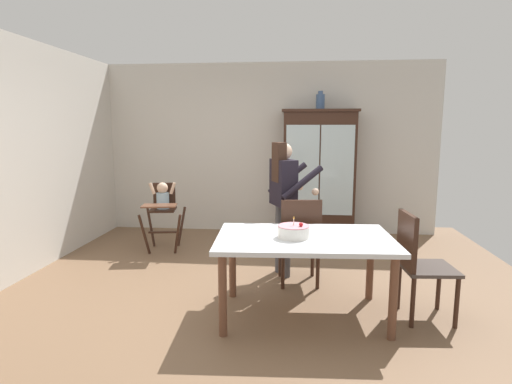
{
  "coord_description": "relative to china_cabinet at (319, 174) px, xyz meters",
  "views": [
    {
      "loc": [
        0.47,
        -3.97,
        1.7
      ],
      "look_at": [
        -0.0,
        0.7,
        0.95
      ],
      "focal_mm": 28.7,
      "sensor_mm": 36.0,
      "label": 1
    }
  ],
  "objects": [
    {
      "name": "dining_chair_far_side",
      "position": [
        -0.29,
        -2.1,
        -0.43
      ],
      "size": [
        0.49,
        0.49,
        0.96
      ],
      "rotation": [
        0.0,
        0.0,
        3.26
      ],
      "color": "#382116",
      "rests_on": "ground_plane"
    },
    {
      "name": "adult_person",
      "position": [
        -0.48,
        -1.76,
        -0.02
      ],
      "size": [
        0.65,
        0.64,
        1.53
      ],
      "rotation": [
        0.0,
        0.0,
        2.01
      ],
      "color": "#47474C",
      "rests_on": "ground_plane"
    },
    {
      "name": "dining_table",
      "position": [
        -0.26,
        -2.81,
        -0.34
      ],
      "size": [
        1.6,
        1.06,
        0.74
      ],
      "color": "silver",
      "rests_on": "ground_plane"
    },
    {
      "name": "wall_back",
      "position": [
        -0.8,
        0.26,
        0.36
      ],
      "size": [
        5.32,
        0.06,
        2.7
      ],
      "primitive_type": "cube",
      "color": "beige",
      "rests_on": "ground_plane"
    },
    {
      "name": "china_cabinet",
      "position": [
        0.0,
        0.0,
        0.0
      ],
      "size": [
        1.14,
        0.48,
        1.96
      ],
      "color": "#382116",
      "rests_on": "ground_plane"
    },
    {
      "name": "ceramic_vase",
      "position": [
        -0.0,
        0.0,
        1.09
      ],
      "size": [
        0.13,
        0.13,
        0.27
      ],
      "color": "#3D567F",
      "rests_on": "china_cabinet"
    },
    {
      "name": "birthday_cake",
      "position": [
        -0.35,
        -2.84,
        -0.19
      ],
      "size": [
        0.28,
        0.28,
        0.19
      ],
      "color": "white",
      "rests_on": "dining_table"
    },
    {
      "name": "ground_plane",
      "position": [
        -0.8,
        -2.37,
        -0.99
      ],
      "size": [
        6.24,
        6.24,
        0.0
      ],
      "primitive_type": "plane",
      "color": "brown"
    },
    {
      "name": "dining_chair_right_end",
      "position": [
        0.73,
        -2.75,
        -0.43
      ],
      "size": [
        0.47,
        0.47,
        0.96
      ],
      "rotation": [
        0.0,
        0.0,
        1.65
      ],
      "color": "#382116",
      "rests_on": "ground_plane"
    },
    {
      "name": "high_chair_with_toddler",
      "position": [
        -2.17,
        -0.97,
        -0.33
      ],
      "size": [
        0.66,
        0.75,
        0.95
      ],
      "rotation": [
        0.0,
        0.0,
        0.16
      ],
      "color": "#382116",
      "rests_on": "ground_plane"
    }
  ]
}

